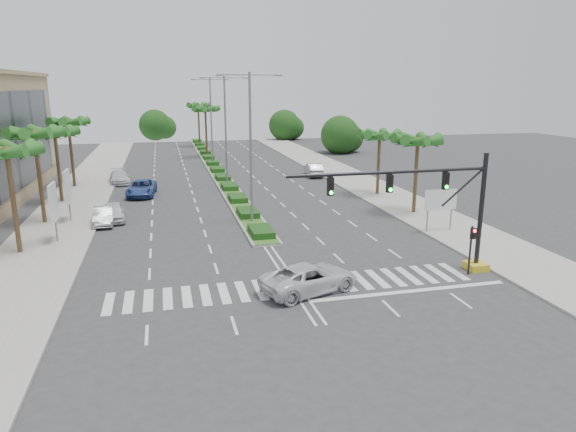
# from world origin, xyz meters

# --- Properties ---
(ground) EXTENTS (160.00, 160.00, 0.00)m
(ground) POSITION_xyz_m (0.00, 0.00, 0.00)
(ground) COLOR #333335
(ground) RESTS_ON ground
(footpath_right) EXTENTS (6.00, 120.00, 0.15)m
(footpath_right) POSITION_xyz_m (15.20, 20.00, 0.07)
(footpath_right) COLOR gray
(footpath_right) RESTS_ON ground
(footpath_left) EXTENTS (6.00, 120.00, 0.15)m
(footpath_left) POSITION_xyz_m (-15.20, 20.00, 0.07)
(footpath_left) COLOR gray
(footpath_left) RESTS_ON ground
(median) EXTENTS (2.20, 75.00, 0.20)m
(median) POSITION_xyz_m (0.00, 45.00, 0.10)
(median) COLOR gray
(median) RESTS_ON ground
(median_grass) EXTENTS (1.80, 75.00, 0.04)m
(median_grass) POSITION_xyz_m (0.00, 45.00, 0.22)
(median_grass) COLOR #315C1F
(median_grass) RESTS_ON median
(signal_gantry) EXTENTS (12.60, 1.20, 7.20)m
(signal_gantry) POSITION_xyz_m (9.27, -0.00, 3.46)
(signal_gantry) COLOR gold
(signal_gantry) RESTS_ON ground
(pedestrian_signal) EXTENTS (0.28, 0.36, 3.00)m
(pedestrian_signal) POSITION_xyz_m (10.60, -0.68, 2.04)
(pedestrian_signal) COLOR black
(pedestrian_signal) RESTS_ON ground
(direction_sign) EXTENTS (2.70, 0.11, 3.40)m
(direction_sign) POSITION_xyz_m (13.50, 7.99, 2.45)
(direction_sign) COLOR slate
(direction_sign) RESTS_ON ground
(billboard_near) EXTENTS (0.18, 2.10, 4.35)m
(billboard_near) POSITION_xyz_m (-14.50, 12.00, 2.96)
(billboard_near) COLOR slate
(billboard_near) RESTS_ON ground
(billboard_far) EXTENTS (0.18, 2.10, 4.35)m
(billboard_far) POSITION_xyz_m (-14.50, 18.00, 2.96)
(billboard_far) COLOR slate
(billboard_far) RESTS_ON ground
(palm_left_near) EXTENTS (4.57, 4.68, 7.55)m
(palm_left_near) POSITION_xyz_m (-16.50, 10.00, 6.69)
(palm_left_near) COLOR brown
(palm_left_near) RESTS_ON ground
(palm_left_mid) EXTENTS (4.57, 4.68, 7.95)m
(palm_left_mid) POSITION_xyz_m (-16.50, 18.00, 7.08)
(palm_left_mid) COLOR brown
(palm_left_mid) RESTS_ON ground
(palm_left_far) EXTENTS (4.57, 4.68, 7.35)m
(palm_left_far) POSITION_xyz_m (-16.50, 26.00, 6.50)
(palm_left_far) COLOR brown
(palm_left_far) RESTS_ON ground
(palm_left_end) EXTENTS (4.57, 4.68, 7.75)m
(palm_left_end) POSITION_xyz_m (-16.50, 34.00, 6.88)
(palm_left_end) COLOR brown
(palm_left_end) RESTS_ON ground
(palm_right_near) EXTENTS (4.57, 4.68, 7.05)m
(palm_right_near) POSITION_xyz_m (14.50, 14.00, 6.20)
(palm_right_near) COLOR brown
(palm_right_near) RESTS_ON ground
(palm_right_far) EXTENTS (4.57, 4.68, 6.75)m
(palm_right_far) POSITION_xyz_m (14.50, 22.00, 5.91)
(palm_right_far) COLOR brown
(palm_right_far) RESTS_ON ground
(palm_median_a) EXTENTS (4.57, 4.68, 8.05)m
(palm_median_a) POSITION_xyz_m (0.00, 55.00, 7.17)
(palm_median_a) COLOR brown
(palm_median_a) RESTS_ON ground
(palm_median_b) EXTENTS (4.57, 4.68, 8.05)m
(palm_median_b) POSITION_xyz_m (0.00, 70.00, 7.17)
(palm_median_b) COLOR brown
(palm_median_b) RESTS_ON ground
(streetlight_near) EXTENTS (5.10, 0.25, 12.00)m
(streetlight_near) POSITION_xyz_m (0.00, 14.00, 6.81)
(streetlight_near) COLOR slate
(streetlight_near) RESTS_ON ground
(streetlight_mid) EXTENTS (5.10, 0.25, 12.00)m
(streetlight_mid) POSITION_xyz_m (0.00, 30.00, 6.81)
(streetlight_mid) COLOR slate
(streetlight_mid) RESTS_ON ground
(streetlight_far) EXTENTS (5.10, 0.25, 12.00)m
(streetlight_far) POSITION_xyz_m (0.00, 46.00, 6.81)
(streetlight_far) COLOR slate
(streetlight_far) RESTS_ON ground
(car_parked_a) EXTENTS (2.18, 4.56, 1.50)m
(car_parked_a) POSITION_xyz_m (-11.09, 17.68, 0.75)
(car_parked_a) COLOR silver
(car_parked_a) RESTS_ON ground
(car_parked_b) EXTENTS (1.76, 4.36, 1.41)m
(car_parked_b) POSITION_xyz_m (-11.78, 16.67, 0.70)
(car_parked_b) COLOR #B6B7BB
(car_parked_b) RESTS_ON ground
(car_parked_c) EXTENTS (3.14, 5.95, 1.60)m
(car_parked_c) POSITION_xyz_m (-9.10, 27.52, 0.80)
(car_parked_c) COLOR #2F4991
(car_parked_c) RESTS_ON ground
(car_parked_d) EXTENTS (2.65, 5.31, 1.48)m
(car_parked_d) POSITION_xyz_m (-11.80, 35.26, 0.74)
(car_parked_d) COLOR silver
(car_parked_d) RESTS_ON ground
(car_crossing) EXTENTS (6.08, 4.19, 1.54)m
(car_crossing) POSITION_xyz_m (0.61, -0.82, 0.77)
(car_crossing) COLOR silver
(car_crossing) RESTS_ON ground
(car_right) EXTENTS (2.23, 5.09, 1.63)m
(car_right) POSITION_xyz_m (11.40, 34.58, 0.81)
(car_right) COLOR #A5A4A9
(car_right) RESTS_ON ground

